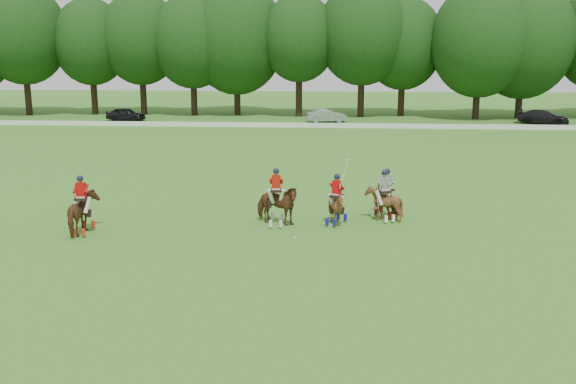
# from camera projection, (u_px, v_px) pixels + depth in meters

# --- Properties ---
(ground) EXTENTS (180.00, 180.00, 0.00)m
(ground) POSITION_uv_depth(u_px,v_px,m) (223.00, 255.00, 22.87)
(ground) COLOR #317120
(ground) RESTS_ON ground
(tree_line) EXTENTS (117.98, 14.32, 14.75)m
(tree_line) POSITION_uv_depth(u_px,v_px,m) (302.00, 39.00, 67.80)
(tree_line) COLOR black
(tree_line) RESTS_ON ground
(boundary_rail) EXTENTS (120.00, 0.10, 0.44)m
(boundary_rail) POSITION_uv_depth(u_px,v_px,m) (293.00, 125.00, 59.80)
(boundary_rail) COLOR white
(boundary_rail) RESTS_ON ground
(car_left) EXTENTS (4.11, 2.06, 1.35)m
(car_left) POSITION_uv_depth(u_px,v_px,m) (126.00, 114.00, 65.34)
(car_left) COLOR black
(car_left) RESTS_ON ground
(car_mid) EXTENTS (4.17, 2.30, 1.30)m
(car_mid) POSITION_uv_depth(u_px,v_px,m) (326.00, 116.00, 63.86)
(car_mid) COLOR #A8A8AD
(car_mid) RESTS_ON ground
(car_right) EXTENTS (5.08, 3.68, 1.37)m
(car_right) POSITION_uv_depth(u_px,v_px,m) (543.00, 117.00, 62.33)
(car_right) COLOR black
(car_right) RESTS_ON ground
(polo_red_a) EXTENTS (1.23, 2.00, 2.35)m
(polo_red_a) POSITION_uv_depth(u_px,v_px,m) (82.00, 213.00, 25.35)
(polo_red_a) COLOR #502C15
(polo_red_a) RESTS_ON ground
(polo_red_b) EXTENTS (1.76, 1.53, 2.40)m
(polo_red_b) POSITION_uv_depth(u_px,v_px,m) (276.00, 205.00, 26.58)
(polo_red_b) COLOR #502C15
(polo_red_b) RESTS_ON ground
(polo_red_c) EXTENTS (1.60, 1.67, 2.70)m
(polo_red_c) POSITION_uv_depth(u_px,v_px,m) (337.00, 207.00, 26.66)
(polo_red_c) COLOR #502C15
(polo_red_c) RESTS_ON ground
(polo_stripe_a) EXTENTS (1.58, 1.81, 2.14)m
(polo_stripe_a) POSITION_uv_depth(u_px,v_px,m) (386.00, 200.00, 27.89)
(polo_stripe_a) COLOR #502C15
(polo_stripe_a) RESTS_ON ground
(polo_stripe_b) EXTENTS (1.68, 1.75, 2.20)m
(polo_stripe_b) POSITION_uv_depth(u_px,v_px,m) (383.00, 203.00, 27.28)
(polo_stripe_b) COLOR #502C15
(polo_stripe_b) RESTS_ON ground
(polo_ball) EXTENTS (0.09, 0.09, 0.09)m
(polo_ball) POSITION_uv_depth(u_px,v_px,m) (296.00, 238.00, 24.78)
(polo_ball) COLOR white
(polo_ball) RESTS_ON ground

